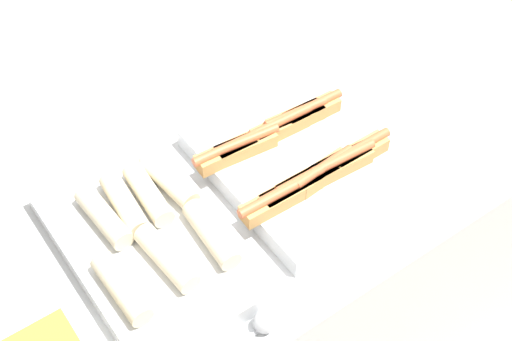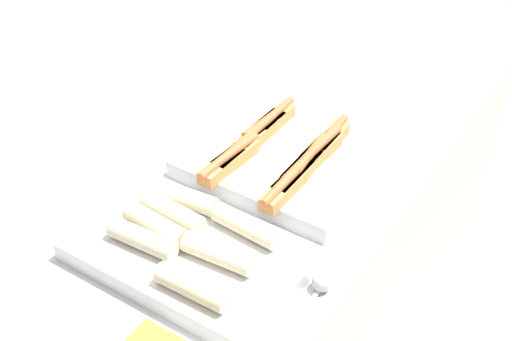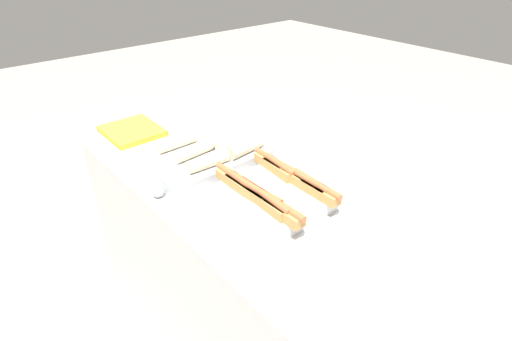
% 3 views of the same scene
% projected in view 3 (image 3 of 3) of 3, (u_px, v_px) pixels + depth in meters
% --- Properties ---
extents(counter, '(1.87, 0.69, 0.91)m').
position_uv_depth(counter, '(276.00, 298.00, 1.59)').
color(counter, silver).
rests_on(counter, ground_plane).
extents(tray_hotdogs, '(0.42, 0.47, 0.10)m').
position_uv_depth(tray_hotdogs, '(275.00, 193.00, 1.35)').
color(tray_hotdogs, silver).
rests_on(tray_hotdogs, counter).
extents(tray_wraps, '(0.32, 0.52, 0.10)m').
position_uv_depth(tray_wraps, '(213.00, 153.00, 1.60)').
color(tray_wraps, silver).
rests_on(tray_wraps, counter).
extents(tray_side_front, '(0.27, 0.24, 0.07)m').
position_uv_depth(tray_side_front, '(133.00, 137.00, 1.73)').
color(tray_side_front, silver).
rests_on(tray_side_front, counter).
extents(serving_spoon_near, '(0.25, 0.05, 0.05)m').
position_uv_depth(serving_spoon_near, '(155.00, 189.00, 1.41)').
color(serving_spoon_near, '#B2B5BA').
rests_on(serving_spoon_near, counter).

